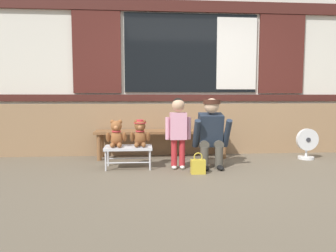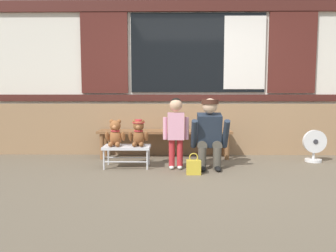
{
  "view_description": "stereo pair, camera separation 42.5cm",
  "coord_description": "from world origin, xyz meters",
  "px_view_note": "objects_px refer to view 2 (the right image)",
  "views": [
    {
      "loc": [
        -0.89,
        -3.89,
        0.98
      ],
      "look_at": [
        -0.52,
        0.62,
        0.55
      ],
      "focal_mm": 33.68,
      "sensor_mm": 36.0,
      "label": 1
    },
    {
      "loc": [
        -0.46,
        -3.91,
        0.98
      ],
      "look_at": [
        -0.52,
        0.62,
        0.55
      ],
      "focal_mm": 33.68,
      "sensor_mm": 36.0,
      "label": 2
    }
  ],
  "objects_px": {
    "wooden_bench_long": "(165,134)",
    "adult_crouching": "(210,133)",
    "teddy_bear_with_hat": "(139,133)",
    "teddy_bear_plain": "(115,134)",
    "child_standing": "(176,125)",
    "floor_fan": "(314,146)",
    "small_display_bench": "(127,148)",
    "handbag_on_ground": "(194,167)"
  },
  "relations": [
    {
      "from": "wooden_bench_long",
      "to": "adult_crouching",
      "type": "relative_size",
      "value": 2.21
    },
    {
      "from": "teddy_bear_with_hat",
      "to": "teddy_bear_plain",
      "type": "bearing_deg",
      "value": -179.87
    },
    {
      "from": "wooden_bench_long",
      "to": "teddy_bear_with_hat",
      "type": "distance_m",
      "value": 0.78
    },
    {
      "from": "teddy_bear_with_hat",
      "to": "child_standing",
      "type": "relative_size",
      "value": 0.38
    },
    {
      "from": "wooden_bench_long",
      "to": "floor_fan",
      "type": "relative_size",
      "value": 4.37
    },
    {
      "from": "small_display_bench",
      "to": "teddy_bear_with_hat",
      "type": "distance_m",
      "value": 0.26
    },
    {
      "from": "teddy_bear_plain",
      "to": "adult_crouching",
      "type": "xyz_separation_m",
      "value": [
        1.29,
        -0.05,
        0.02
      ]
    },
    {
      "from": "handbag_on_ground",
      "to": "adult_crouching",
      "type": "bearing_deg",
      "value": 54.51
    },
    {
      "from": "teddy_bear_with_hat",
      "to": "wooden_bench_long",
      "type": "bearing_deg",
      "value": 63.66
    },
    {
      "from": "adult_crouching",
      "to": "wooden_bench_long",
      "type": "bearing_deg",
      "value": 130.38
    },
    {
      "from": "teddy_bear_plain",
      "to": "floor_fan",
      "type": "xyz_separation_m",
      "value": [
        2.9,
        0.39,
        -0.23
      ]
    },
    {
      "from": "teddy_bear_with_hat",
      "to": "child_standing",
      "type": "height_order",
      "value": "child_standing"
    },
    {
      "from": "child_standing",
      "to": "adult_crouching",
      "type": "relative_size",
      "value": 1.01
    },
    {
      "from": "teddy_bear_with_hat",
      "to": "adult_crouching",
      "type": "height_order",
      "value": "adult_crouching"
    },
    {
      "from": "small_display_bench",
      "to": "teddy_bear_with_hat",
      "type": "height_order",
      "value": "teddy_bear_with_hat"
    },
    {
      "from": "teddy_bear_with_hat",
      "to": "handbag_on_ground",
      "type": "bearing_deg",
      "value": -28.02
    },
    {
      "from": "adult_crouching",
      "to": "floor_fan",
      "type": "distance_m",
      "value": 1.68
    },
    {
      "from": "teddy_bear_with_hat",
      "to": "adult_crouching",
      "type": "distance_m",
      "value": 0.97
    },
    {
      "from": "teddy_bear_with_hat",
      "to": "floor_fan",
      "type": "relative_size",
      "value": 0.76
    },
    {
      "from": "wooden_bench_long",
      "to": "child_standing",
      "type": "relative_size",
      "value": 2.19
    },
    {
      "from": "teddy_bear_with_hat",
      "to": "handbag_on_ground",
      "type": "height_order",
      "value": "teddy_bear_with_hat"
    },
    {
      "from": "wooden_bench_long",
      "to": "child_standing",
      "type": "height_order",
      "value": "child_standing"
    },
    {
      "from": "adult_crouching",
      "to": "floor_fan",
      "type": "relative_size",
      "value": 1.98
    },
    {
      "from": "teddy_bear_with_hat",
      "to": "handbag_on_ground",
      "type": "relative_size",
      "value": 1.34
    },
    {
      "from": "small_display_bench",
      "to": "floor_fan",
      "type": "distance_m",
      "value": 2.77
    },
    {
      "from": "child_standing",
      "to": "adult_crouching",
      "type": "xyz_separation_m",
      "value": [
        0.46,
        0.04,
        -0.11
      ]
    },
    {
      "from": "wooden_bench_long",
      "to": "adult_crouching",
      "type": "bearing_deg",
      "value": -49.62
    },
    {
      "from": "handbag_on_ground",
      "to": "floor_fan",
      "type": "relative_size",
      "value": 0.57
    },
    {
      "from": "teddy_bear_plain",
      "to": "handbag_on_ground",
      "type": "relative_size",
      "value": 1.34
    },
    {
      "from": "small_display_bench",
      "to": "floor_fan",
      "type": "bearing_deg",
      "value": 8.06
    },
    {
      "from": "teddy_bear_plain",
      "to": "handbag_on_ground",
      "type": "distance_m",
      "value": 1.18
    },
    {
      "from": "child_standing",
      "to": "handbag_on_ground",
      "type": "xyz_separation_m",
      "value": [
        0.22,
        -0.3,
        -0.5
      ]
    },
    {
      "from": "child_standing",
      "to": "adult_crouching",
      "type": "bearing_deg",
      "value": 4.47
    },
    {
      "from": "handbag_on_ground",
      "to": "small_display_bench",
      "type": "bearing_deg",
      "value": 156.53
    },
    {
      "from": "wooden_bench_long",
      "to": "small_display_bench",
      "type": "xyz_separation_m",
      "value": [
        -0.5,
        -0.69,
        -0.11
      ]
    },
    {
      "from": "handbag_on_ground",
      "to": "floor_fan",
      "type": "height_order",
      "value": "floor_fan"
    },
    {
      "from": "wooden_bench_long",
      "to": "adult_crouching",
      "type": "xyz_separation_m",
      "value": [
        0.63,
        -0.74,
        0.11
      ]
    },
    {
      "from": "wooden_bench_long",
      "to": "teddy_bear_plain",
      "type": "xyz_separation_m",
      "value": [
        -0.66,
        -0.69,
        0.09
      ]
    },
    {
      "from": "teddy_bear_with_hat",
      "to": "floor_fan",
      "type": "distance_m",
      "value": 2.62
    },
    {
      "from": "wooden_bench_long",
      "to": "teddy_bear_with_hat",
      "type": "relative_size",
      "value": 5.78
    },
    {
      "from": "adult_crouching",
      "to": "handbag_on_ground",
      "type": "xyz_separation_m",
      "value": [
        -0.24,
        -0.34,
        -0.38
      ]
    },
    {
      "from": "small_display_bench",
      "to": "teddy_bear_plain",
      "type": "height_order",
      "value": "teddy_bear_plain"
    }
  ]
}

